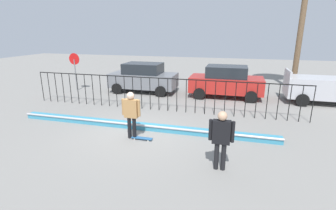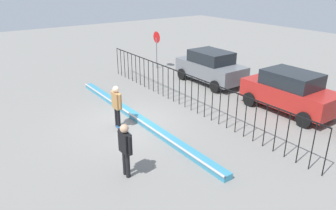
{
  "view_description": "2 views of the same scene",
  "coord_description": "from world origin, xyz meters",
  "px_view_note": "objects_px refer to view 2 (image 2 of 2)",
  "views": [
    {
      "loc": [
        3.7,
        -8.71,
        3.92
      ],
      "look_at": [
        1.17,
        0.56,
        1.08
      ],
      "focal_mm": 27.05,
      "sensor_mm": 36.0,
      "label": 1
    },
    {
      "loc": [
        11.09,
        -5.79,
        5.83
      ],
      "look_at": [
        1.09,
        1.31,
        0.88
      ],
      "focal_mm": 33.94,
      "sensor_mm": 36.0,
      "label": 2
    }
  ],
  "objects_px": {
    "parked_car_red": "(290,91)",
    "stop_sign": "(157,45)",
    "skateboarder": "(117,103)",
    "camera_operator": "(125,146)",
    "parked_car_gray": "(211,67)",
    "skateboard": "(122,129)"
  },
  "relations": [
    {
      "from": "parked_car_red",
      "to": "stop_sign",
      "type": "xyz_separation_m",
      "value": [
        -9.83,
        -0.81,
        0.64
      ]
    },
    {
      "from": "skateboarder",
      "to": "skateboard",
      "type": "height_order",
      "value": "skateboarder"
    },
    {
      "from": "camera_operator",
      "to": "parked_car_red",
      "type": "height_order",
      "value": "parked_car_red"
    },
    {
      "from": "parked_car_gray",
      "to": "skateboarder",
      "type": "bearing_deg",
      "value": -69.69
    },
    {
      "from": "parked_car_red",
      "to": "stop_sign",
      "type": "relative_size",
      "value": 1.72
    },
    {
      "from": "stop_sign",
      "to": "camera_operator",
      "type": "bearing_deg",
      "value": -37.73
    },
    {
      "from": "skateboarder",
      "to": "camera_operator",
      "type": "relative_size",
      "value": 1.0
    },
    {
      "from": "skateboarder",
      "to": "parked_car_gray",
      "type": "relative_size",
      "value": 0.42
    },
    {
      "from": "parked_car_red",
      "to": "camera_operator",
      "type": "bearing_deg",
      "value": -84.4
    },
    {
      "from": "skateboarder",
      "to": "parked_car_red",
      "type": "xyz_separation_m",
      "value": [
        3.06,
        7.24,
        -0.1
      ]
    },
    {
      "from": "camera_operator",
      "to": "stop_sign",
      "type": "bearing_deg",
      "value": 21.63
    },
    {
      "from": "parked_car_red",
      "to": "stop_sign",
      "type": "bearing_deg",
      "value": -171.56
    },
    {
      "from": "skateboarder",
      "to": "skateboard",
      "type": "relative_size",
      "value": 2.24
    },
    {
      "from": "camera_operator",
      "to": "skateboarder",
      "type": "bearing_deg",
      "value": 36.67
    },
    {
      "from": "camera_operator",
      "to": "parked_car_red",
      "type": "relative_size",
      "value": 0.42
    },
    {
      "from": "skateboard",
      "to": "parked_car_gray",
      "type": "relative_size",
      "value": 0.19
    },
    {
      "from": "skateboarder",
      "to": "camera_operator",
      "type": "bearing_deg",
      "value": -15.29
    },
    {
      "from": "skateboard",
      "to": "parked_car_gray",
      "type": "distance_m",
      "value": 7.76
    },
    {
      "from": "parked_car_gray",
      "to": "stop_sign",
      "type": "height_order",
      "value": "stop_sign"
    },
    {
      "from": "camera_operator",
      "to": "parked_car_gray",
      "type": "relative_size",
      "value": 0.42
    },
    {
      "from": "skateboarder",
      "to": "camera_operator",
      "type": "distance_m",
      "value": 3.63
    },
    {
      "from": "parked_car_gray",
      "to": "skateboard",
      "type": "bearing_deg",
      "value": -66.9
    }
  ]
}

